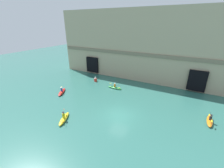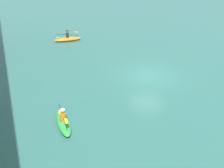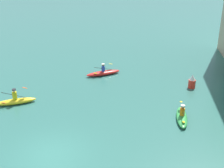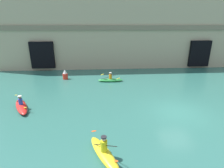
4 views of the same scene
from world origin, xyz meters
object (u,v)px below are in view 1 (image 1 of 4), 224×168
at_px(kayak_yellow, 64,118).
at_px(marker_buoy, 95,79).
at_px(kayak_red, 62,92).
at_px(kayak_green, 115,87).
at_px(kayak_orange, 210,121).

bearing_deg(kayak_yellow, marker_buoy, -6.13).
bearing_deg(kayak_yellow, kayak_red, 23.81).
bearing_deg(marker_buoy, kayak_green, -14.21).
relative_size(kayak_orange, marker_buoy, 2.40).
relative_size(kayak_yellow, kayak_green, 1.04).
bearing_deg(marker_buoy, kayak_orange, -13.51).
xyz_separation_m(kayak_yellow, kayak_red, (-6.39, 5.83, -0.03)).
bearing_deg(kayak_yellow, kayak_green, -28.98).
distance_m(kayak_yellow, kayak_red, 8.65).
height_order(kayak_red, marker_buoy, marker_buoy).
height_order(kayak_orange, marker_buoy, marker_buoy).
bearing_deg(kayak_orange, kayak_red, -81.66).
height_order(kayak_green, marker_buoy, marker_buoy).
distance_m(kayak_yellow, kayak_orange, 18.71).
bearing_deg(kayak_orange, kayak_green, -101.53).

